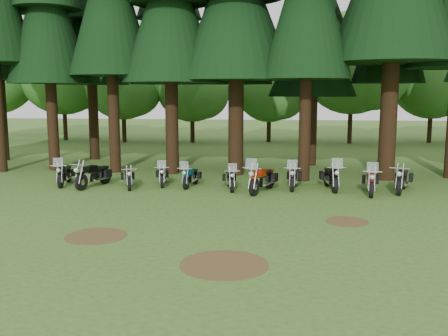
{
  "coord_description": "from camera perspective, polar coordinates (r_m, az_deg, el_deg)",
  "views": [
    {
      "loc": [
        2.32,
        -15.59,
        4.17
      ],
      "look_at": [
        -0.03,
        5.0,
        1.0
      ],
      "focal_mm": 40.0,
      "sensor_mm": 36.0,
      "label": 1
    }
  ],
  "objects": [
    {
      "name": "pine_back_4",
      "position": [
        29.17,
        10.24,
        16.61
      ],
      "size": [
        4.94,
        4.94,
        13.78
      ],
      "color": "#311F10",
      "rests_on": "ground"
    },
    {
      "name": "motorcycle_6",
      "position": [
        20.93,
        4.38,
        -1.35
      ],
      "size": [
        1.16,
        2.44,
        1.57
      ],
      "rotation": [
        0.0,
        0.0,
        -0.36
      ],
      "color": "black",
      "rests_on": "ground"
    },
    {
      "name": "motorcycle_7",
      "position": [
        21.87,
        7.94,
        -1.12
      ],
      "size": [
        0.5,
        2.24,
        1.41
      ],
      "rotation": [
        0.0,
        0.0,
        -0.09
      ],
      "color": "black",
      "rests_on": "ground"
    },
    {
      "name": "decid_5",
      "position": [
        41.78,
        15.01,
        11.24
      ],
      "size": [
        8.45,
        8.21,
        10.56
      ],
      "color": "#311F10",
      "rests_on": "ground"
    },
    {
      "name": "motorcycle_5",
      "position": [
        21.49,
        0.73,
        -1.34
      ],
      "size": [
        0.62,
        2.02,
        1.27
      ],
      "rotation": [
        0.0,
        0.0,
        0.19
      ],
      "color": "black",
      "rests_on": "ground"
    },
    {
      "name": "motorcycle_3",
      "position": [
        22.64,
        -7.09,
        -0.9
      ],
      "size": [
        0.69,
        2.0,
        1.26
      ],
      "rotation": [
        0.0,
        0.0,
        0.23
      ],
      "color": "black",
      "rests_on": "ground"
    },
    {
      "name": "decid_3",
      "position": [
        41.32,
        -3.34,
        9.16
      ],
      "size": [
        6.12,
        5.95,
        7.65
      ],
      "color": "#311F10",
      "rests_on": "ground"
    },
    {
      "name": "dirt_patch_1",
      "position": [
        16.76,
        13.85,
        -5.95
      ],
      "size": [
        1.4,
        1.4,
        0.01
      ],
      "primitive_type": "cylinder",
      "color": "#4C3D1E",
      "rests_on": "ground"
    },
    {
      "name": "motorcycle_0",
      "position": [
        23.61,
        -17.76,
        -0.76
      ],
      "size": [
        0.67,
        2.19,
        1.38
      ],
      "rotation": [
        0.0,
        0.0,
        0.18
      ],
      "color": "black",
      "rests_on": "ground"
    },
    {
      "name": "decid_4",
      "position": [
        41.92,
        5.56,
        8.94
      ],
      "size": [
        5.93,
        5.76,
        7.41
      ],
      "color": "#311F10",
      "rests_on": "ground"
    },
    {
      "name": "motorcycle_8",
      "position": [
        21.95,
        12.13,
        -1.12
      ],
      "size": [
        0.57,
        2.39,
        1.5
      ],
      "rotation": [
        0.0,
        0.0,
        0.11
      ],
      "color": "black",
      "rests_on": "ground"
    },
    {
      "name": "decid_2",
      "position": [
        42.34,
        -11.19,
        9.6
      ],
      "size": [
        6.72,
        6.53,
        8.4
      ],
      "color": "#311F10",
      "rests_on": "ground"
    },
    {
      "name": "motorcycle_1",
      "position": [
        22.75,
        -14.68,
        -0.88
      ],
      "size": [
        0.82,
        2.34,
        0.97
      ],
      "rotation": [
        0.0,
        0.0,
        -0.28
      ],
      "color": "black",
      "rests_on": "ground"
    },
    {
      "name": "motorcycle_10",
      "position": [
        22.25,
        19.68,
        -1.3
      ],
      "size": [
        0.96,
        2.33,
        0.99
      ],
      "rotation": [
        0.0,
        0.0,
        -0.34
      ],
      "color": "black",
      "rests_on": "ground"
    },
    {
      "name": "decid_1",
      "position": [
        45.25,
        -17.67,
        10.41
      ],
      "size": [
        7.91,
        7.69,
        9.88
      ],
      "color": "#311F10",
      "rests_on": "ground"
    },
    {
      "name": "decid_6",
      "position": [
        44.41,
        23.22,
        9.34
      ],
      "size": [
        7.06,
        6.86,
        8.82
      ],
      "color": "#311F10",
      "rests_on": "ground"
    },
    {
      "name": "motorcycle_4",
      "position": [
        22.16,
        -3.83,
        -1.05
      ],
      "size": [
        0.51,
        2.02,
        1.27
      ],
      "rotation": [
        0.0,
        0.0,
        -0.13
      ],
      "color": "black",
      "rests_on": "ground"
    },
    {
      "name": "ground",
      "position": [
        16.3,
        -1.9,
        -6.13
      ],
      "size": [
        120.0,
        120.0,
        0.0
      ],
      "primitive_type": "plane",
      "color": "#37601E",
      "rests_on": "ground"
    },
    {
      "name": "dirt_patch_2",
      "position": [
        12.38,
        0.02,
        -10.96
      ],
      "size": [
        2.2,
        2.2,
        0.01
      ],
      "primitive_type": "cylinder",
      "color": "#4C3D1E",
      "rests_on": "ground"
    },
    {
      "name": "motorcycle_9",
      "position": [
        21.37,
        16.43,
        -1.57
      ],
      "size": [
        0.62,
        2.36,
        1.48
      ],
      "rotation": [
        0.0,
        0.0,
        -0.14
      ],
      "color": "black",
      "rests_on": "ground"
    },
    {
      "name": "motorcycle_2",
      "position": [
        22.27,
        -10.89,
        -1.16
      ],
      "size": [
        0.82,
        1.92,
        0.82
      ],
      "rotation": [
        0.0,
        0.0,
        0.36
      ],
      "color": "black",
      "rests_on": "ground"
    },
    {
      "name": "dirt_patch_0",
      "position": [
        15.17,
        -14.41,
        -7.52
      ],
      "size": [
        1.8,
        1.8,
        0.01
      ],
      "primitive_type": "cylinder",
      "color": "#4C3D1E",
      "rests_on": "ground"
    }
  ]
}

